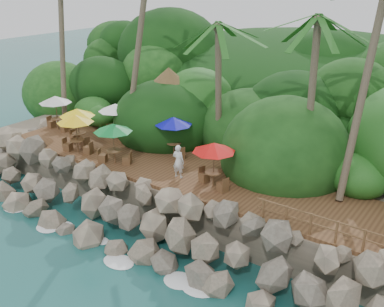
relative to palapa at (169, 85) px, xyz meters
The scene contains 11 objects.
ground 12.43m from the palapa, 65.01° to the right, with size 140.00×140.00×0.00m, color #19514F.
land_base 8.97m from the palapa, 52.36° to the left, with size 32.00×25.20×2.10m, color gray.
jungle_hill 15.43m from the palapa, 71.03° to the left, with size 44.80×28.00×15.40m, color #143811.
seawall 10.33m from the palapa, 59.75° to the right, with size 29.00×4.00×2.30m, color gray, non-canonical shape.
terrace 7.09m from the palapa, 40.51° to the right, with size 26.00×5.00×0.20m, color brown.
jungle_foliage 8.97m from the palapa, 47.24° to the left, with size 44.00×16.00×12.00m, color #143811, non-canonical shape.
foam_line 12.18m from the palapa, 64.33° to the right, with size 25.20×0.80×0.06m.
palapa is the anchor object (origin of this frame).
dining_clusters 4.89m from the palapa, 61.88° to the right, with size 25.80×5.40×2.38m.
railing 14.69m from the palapa, 26.04° to the right, with size 6.10×0.10×1.00m.
waiter 7.13m from the palapa, 47.96° to the right, with size 0.67×0.44×1.84m, color silver.
Camera 1 is at (13.41, -12.83, 12.65)m, focal length 43.14 mm.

